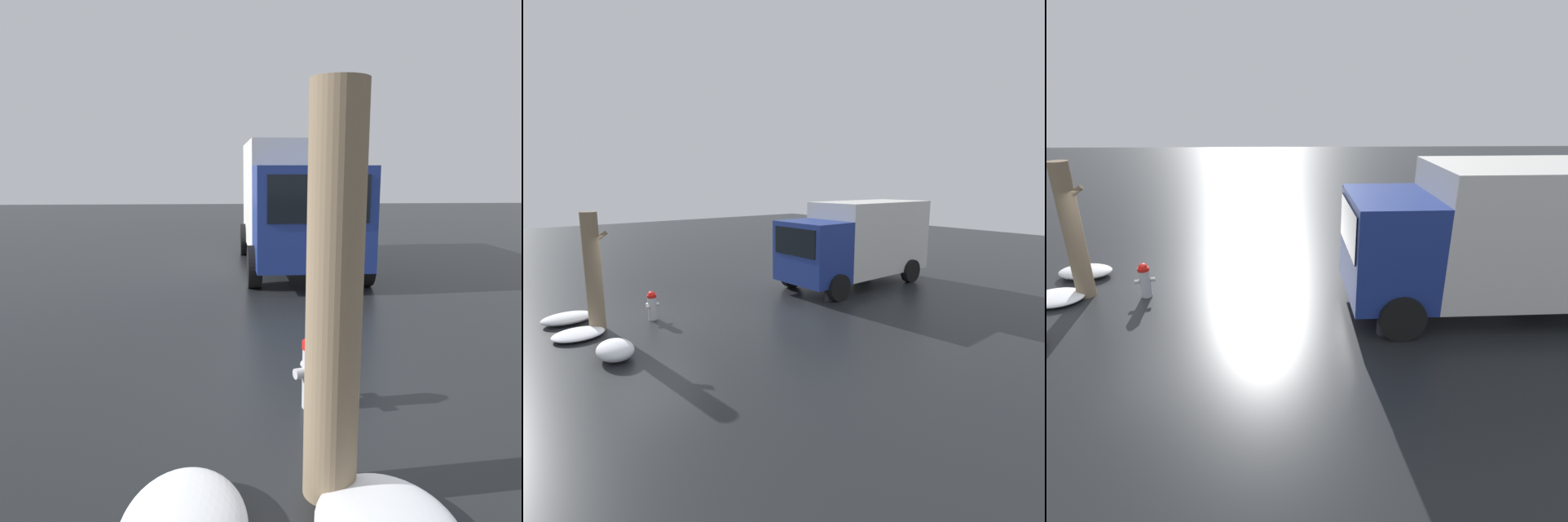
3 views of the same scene
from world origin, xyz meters
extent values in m
plane|color=black|center=(0.00, 0.00, 0.00)|extent=(60.00, 60.00, 0.00)
cylinder|color=#B7B7BC|center=(0.00, 0.00, 0.33)|extent=(0.24, 0.24, 0.65)
cylinder|color=red|center=(0.00, 0.00, 0.69)|extent=(0.26, 0.26, 0.08)
sphere|color=red|center=(0.00, 0.00, 0.73)|extent=(0.21, 0.21, 0.21)
cylinder|color=#B7B7BC|center=(-0.06, 0.16, 0.40)|extent=(0.14, 0.13, 0.11)
cylinder|color=#B7B7BC|center=(-0.16, -0.06, 0.40)|extent=(0.12, 0.12, 0.09)
cylinder|color=#B7B7BC|center=(0.16, 0.06, 0.40)|extent=(0.12, 0.12, 0.09)
cylinder|color=#7F6B51|center=(-1.45, 0.10, 1.56)|extent=(0.42, 0.42, 3.11)
cylinder|color=#7F6B51|center=(-1.26, 0.10, 2.43)|extent=(0.48, 0.12, 0.38)
cube|color=navy|center=(5.40, -0.78, 1.50)|extent=(1.69, 2.39, 2.10)
cube|color=black|center=(4.57, -0.80, 1.92)|extent=(0.07, 1.98, 0.92)
cube|color=silver|center=(8.47, -0.72, 1.79)|extent=(4.55, 2.45, 2.69)
cylinder|color=black|center=(5.51, -1.96, 0.45)|extent=(0.91, 0.30, 0.90)
cylinder|color=black|center=(5.46, 0.40, 0.45)|extent=(0.91, 0.30, 0.90)
cylinder|color=black|center=(9.57, 0.48, 0.45)|extent=(0.91, 0.30, 0.90)
cylinder|color=#23232D|center=(5.20, -1.76, 0.39)|extent=(0.24, 0.24, 0.78)
cylinder|color=#3F5947|center=(5.20, -1.76, 1.10)|extent=(0.36, 0.36, 0.65)
sphere|color=tan|center=(5.20, -1.76, 1.53)|extent=(0.21, 0.21, 0.21)
ellipsoid|color=white|center=(-1.96, 1.19, 0.14)|extent=(1.33, 0.88, 0.28)
ellipsoid|color=white|center=(-1.99, -0.20, 0.09)|extent=(1.23, 1.00, 0.19)
camera|label=1|loc=(-5.01, 0.83, 2.52)|focal=35.00mm
camera|label=2|loc=(-3.95, -10.99, 3.80)|focal=28.00mm
camera|label=3|loc=(3.50, -8.65, 4.37)|focal=28.00mm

